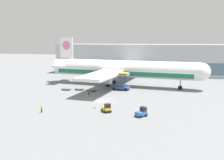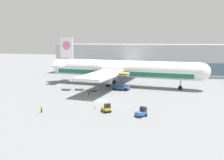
{
  "view_description": "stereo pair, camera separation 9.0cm",
  "coord_description": "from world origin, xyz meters",
  "views": [
    {
      "loc": [
        17.31,
        -62.04,
        15.84
      ],
      "look_at": [
        0.32,
        10.26,
        4.0
      ],
      "focal_mm": 40.0,
      "sensor_mm": 36.0,
      "label": 1
    },
    {
      "loc": [
        17.39,
        -62.02,
        15.84
      ],
      "look_at": [
        0.32,
        10.26,
        4.0
      ],
      "focal_mm": 40.0,
      "sensor_mm": 36.0,
      "label": 2
    }
  ],
  "objects": [
    {
      "name": "baggage_dolly_third",
      "position": [
        -6.58,
        11.45,
        0.39
      ],
      "size": [
        3.74,
        1.67,
        0.48
      ],
      "rotation": [
        0.0,
        0.0,
        -0.06
      ],
      "color": "#56565B",
      "rests_on": "ground_plane"
    },
    {
      "name": "ground_crew_far",
      "position": [
        -10.14,
        -13.54,
        0.97
      ],
      "size": [
        0.56,
        0.28,
        1.67
      ],
      "rotation": [
        0.0,
        0.0,
        6.1
      ],
      "color": "black",
      "rests_on": "ground_plane"
    },
    {
      "name": "baggage_dolly_second",
      "position": [
        -10.91,
        12.06,
        0.39
      ],
      "size": [
        3.74,
        1.67,
        0.48
      ],
      "rotation": [
        0.0,
        0.0,
        -0.06
      ],
      "color": "#56565B",
      "rests_on": "ground_plane"
    },
    {
      "name": "baggage_dolly_lead",
      "position": [
        -15.06,
        11.03,
        0.39
      ],
      "size": [
        3.74,
        1.67,
        0.48
      ],
      "rotation": [
        0.0,
        0.0,
        -0.06
      ],
      "color": "#56565B",
      "rests_on": "ground_plane"
    },
    {
      "name": "airplane_main",
      "position": [
        0.27,
        22.9,
        5.84
      ],
      "size": [
        57.99,
        48.6,
        17.0
      ],
      "rotation": [
        0.0,
        0.0,
        -0.11
      ],
      "color": "white",
      "rests_on": "ground_plane"
    },
    {
      "name": "ground_plane",
      "position": [
        0.0,
        0.0,
        0.0
      ],
      "size": [
        400.0,
        400.0,
        0.0
      ],
      "primitive_type": "plane",
      "color": "slate"
    },
    {
      "name": "ground_crew_near",
      "position": [
        -5.6,
        5.64,
        1.08
      ],
      "size": [
        0.37,
        0.51,
        1.83
      ],
      "rotation": [
        0.0,
        0.0,
        1.07
      ],
      "color": "black",
      "rests_on": "ground_plane"
    },
    {
      "name": "scissor_lift_loader",
      "position": [
        2.13,
        15.57,
        2.12
      ],
      "size": [
        5.51,
        3.88,
        5.6
      ],
      "rotation": [
        0.0,
        0.0,
        -0.11
      ],
      "color": "#284C99",
      "rests_on": "ground_plane"
    },
    {
      "name": "traffic_cone_near",
      "position": [
        0.22,
        -7.37,
        0.28
      ],
      "size": [
        0.4,
        0.4,
        0.57
      ],
      "color": "black",
      "rests_on": "ground_plane"
    },
    {
      "name": "baggage_tug_mid",
      "position": [
        3.82,
        -9.89,
        0.88
      ],
      "size": [
        2.65,
        2.8,
        2.0
      ],
      "rotation": [
        0.0,
        0.0,
        -0.91
      ],
      "color": "yellow",
      "rests_on": "ground_plane"
    },
    {
      "name": "baggage_tug_foreground",
      "position": [
        11.8,
        -11.38,
        0.88
      ],
      "size": [
        2.67,
        2.78,
        2.0
      ],
      "rotation": [
        0.0,
        0.0,
        0.88
      ],
      "color": "#2D66B7",
      "rests_on": "ground_plane"
    },
    {
      "name": "terminal_building",
      "position": [
        8.67,
        57.21,
        6.99
      ],
      "size": [
        90.0,
        18.2,
        14.0
      ],
      "color": "#B2B7BC",
      "rests_on": "ground_plane"
    }
  ]
}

